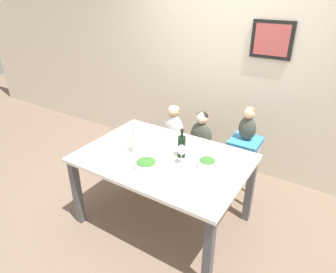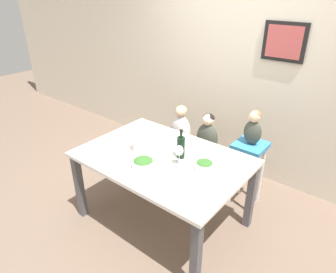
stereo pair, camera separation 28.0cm
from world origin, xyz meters
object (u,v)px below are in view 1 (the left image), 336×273
at_px(paper_towel_roll, 138,141).
at_px(dinner_plate_back_left, 142,135).
at_px(chair_right_highchair, 244,154).
at_px(chair_far_center, 200,156).
at_px(salad_bowl_large, 146,164).
at_px(chair_far_left, 173,148).
at_px(person_baby_right, 248,123).
at_px(wine_bottle, 182,146).
at_px(salad_bowl_small, 207,163).
at_px(wine_glass_near, 182,150).
at_px(person_child_left, 173,125).
at_px(dinner_plate_front_left, 112,153).
at_px(person_child_center, 201,133).

distance_m(paper_towel_roll, dinner_plate_back_left, 0.39).
distance_m(chair_right_highchair, paper_towel_roll, 1.20).
relative_size(chair_right_highchair, dinner_plate_back_left, 3.29).
distance_m(chair_far_center, paper_towel_roll, 1.04).
xyz_separation_m(chair_right_highchair, dinner_plate_back_left, (-0.96, -0.55, 0.21)).
bearing_deg(salad_bowl_large, chair_far_left, 109.09).
distance_m(person_baby_right, wine_bottle, 0.80).
distance_m(chair_far_center, salad_bowl_small, 0.95).
height_order(wine_glass_near, salad_bowl_large, wine_glass_near).
height_order(wine_bottle, salad_bowl_small, wine_bottle).
bearing_deg(dinner_plate_back_left, paper_towel_roll, -58.70).
bearing_deg(wine_bottle, person_child_left, 126.54).
relative_size(salad_bowl_small, dinner_plate_front_left, 0.74).
distance_m(wine_bottle, dinner_plate_back_left, 0.61).
bearing_deg(wine_bottle, chair_right_highchair, 61.15).
bearing_deg(chair_right_highchair, person_child_left, 179.96).
relative_size(person_child_center, salad_bowl_large, 2.39).
xyz_separation_m(chair_far_left, person_child_left, (-0.00, 0.00, 0.31)).
height_order(chair_far_center, person_child_center, person_child_center).
distance_m(chair_far_left, paper_towel_roll, 1.02).
bearing_deg(person_child_center, person_baby_right, 0.04).
distance_m(wine_bottle, dinner_plate_front_left, 0.68).
xyz_separation_m(person_child_left, salad_bowl_small, (0.80, -0.74, 0.12)).
bearing_deg(chair_right_highchair, salad_bowl_large, -117.53).
distance_m(chair_far_left, dinner_plate_front_left, 1.09).
relative_size(wine_bottle, dinner_plate_front_left, 1.25).
distance_m(chair_right_highchair, salad_bowl_large, 1.20).
xyz_separation_m(person_child_center, paper_towel_roll, (-0.25, -0.86, 0.21)).
bearing_deg(wine_bottle, chair_far_left, 126.56).
height_order(person_baby_right, paper_towel_roll, person_baby_right).
xyz_separation_m(wine_bottle, paper_towel_roll, (-0.38, -0.16, 0.02)).
relative_size(wine_bottle, salad_bowl_large, 1.39).
bearing_deg(salad_bowl_small, person_child_center, 119.79).
distance_m(wine_glass_near, dinner_plate_front_left, 0.70).
distance_m(person_child_left, dinner_plate_front_left, 1.02).
bearing_deg(chair_far_left, paper_towel_roll, -81.02).
bearing_deg(dinner_plate_front_left, person_child_left, 86.08).
bearing_deg(chair_far_center, chair_far_left, 180.00).
distance_m(person_child_left, dinner_plate_back_left, 0.56).
relative_size(chair_far_center, salad_bowl_large, 2.22).
relative_size(chair_far_left, wine_glass_near, 2.42).
xyz_separation_m(dinner_plate_front_left, dinner_plate_back_left, (0.01, 0.47, 0.00)).
xyz_separation_m(chair_far_center, salad_bowl_small, (0.42, -0.74, 0.44)).
xyz_separation_m(paper_towel_roll, dinner_plate_front_left, (-0.21, -0.15, -0.13)).
relative_size(chair_far_left, paper_towel_roll, 1.74).
bearing_deg(dinner_plate_back_left, chair_far_left, 84.21).
distance_m(chair_far_left, person_child_left, 0.31).
distance_m(chair_right_highchair, person_child_left, 0.92).
height_order(person_baby_right, salad_bowl_small, person_baby_right).
distance_m(wine_bottle, salad_bowl_large, 0.39).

